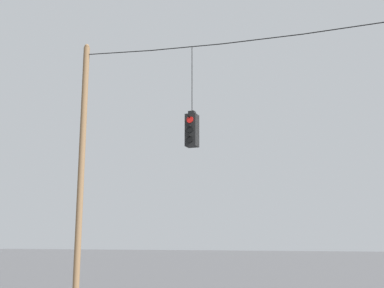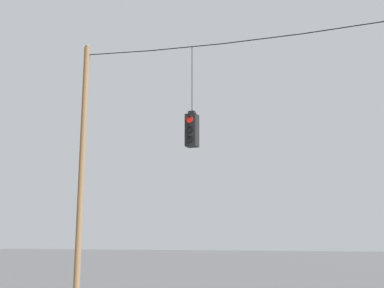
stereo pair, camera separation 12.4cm
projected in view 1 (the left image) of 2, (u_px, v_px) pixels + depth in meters
name	position (u px, v px, depth m)	size (l,w,h in m)	color
utility_pole_left	(81.00, 175.00, 15.38)	(0.20, 0.20, 8.89)	brown
span_wire	(347.00, 23.00, 13.23)	(16.72, 0.03, 0.43)	black
traffic_light_near_right_pole	(192.00, 129.00, 14.28)	(0.34, 0.46, 3.14)	black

